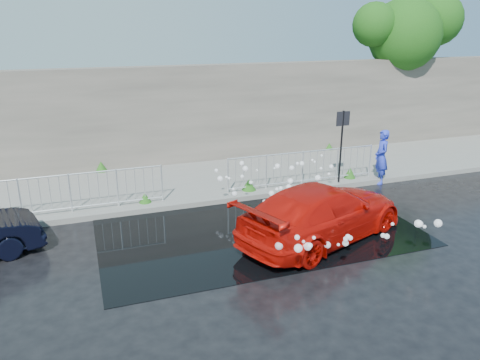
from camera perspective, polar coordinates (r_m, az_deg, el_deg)
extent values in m
plane|color=black|center=(11.28, 1.37, -8.18)|extent=(90.00, 90.00, 0.00)
cube|color=slate|center=(15.67, -5.07, -0.07)|extent=(30.00, 4.00, 0.15)
cube|color=slate|center=(13.85, -3.00, -2.57)|extent=(30.00, 0.25, 0.16)
cube|color=#524D45|center=(17.28, -7.08, 7.90)|extent=(30.00, 0.60, 3.50)
cube|color=black|center=(12.28, 1.92, -5.81)|extent=(8.00, 5.00, 0.01)
cylinder|color=black|center=(15.22, 12.19, 3.63)|extent=(0.06, 0.06, 2.50)
cube|color=black|center=(15.00, 12.45, 7.32)|extent=(0.45, 0.04, 0.45)
cylinder|color=#332114|center=(22.38, 18.58, 11.09)|extent=(0.36, 0.36, 5.00)
sphere|color=#164711|center=(21.30, 19.41, 16.37)|extent=(2.99, 2.99, 2.99)
sphere|color=#164711|center=(22.24, 22.77, 17.61)|extent=(2.20, 2.20, 2.20)
sphere|color=#164711|center=(20.40, 16.06, 17.75)|extent=(1.76, 1.76, 1.76)
cylinder|color=silver|center=(13.65, -9.51, -0.36)|extent=(0.05, 0.05, 1.10)
cylinder|color=silver|center=(13.34, -20.24, 0.61)|extent=(5.00, 0.04, 0.04)
cylinder|color=silver|center=(13.65, -19.80, -3.18)|extent=(5.00, 0.04, 0.04)
cylinder|color=silver|center=(14.09, -1.49, 0.51)|extent=(0.05, 0.05, 1.10)
cylinder|color=silver|center=(16.26, 15.54, 2.31)|extent=(0.05, 0.05, 1.10)
cylinder|color=silver|center=(14.86, 7.72, 3.41)|extent=(5.00, 0.04, 0.04)
cylinder|color=silver|center=(15.14, 7.56, -0.06)|extent=(5.00, 0.04, 0.04)
cone|color=#1A5015|center=(13.77, -11.50, -2.12)|extent=(0.36, 0.36, 0.28)
cone|color=#1A5015|center=(14.48, 1.10, -0.55)|extent=(0.44, 0.44, 0.35)
cone|color=#1A5015|center=(16.02, 13.26, 0.88)|extent=(0.38, 0.38, 0.36)
cone|color=#1A5015|center=(17.00, -16.56, 1.61)|extent=(0.42, 0.42, 0.35)
cone|color=#1A5015|center=(19.51, 10.82, 4.07)|extent=(0.34, 0.34, 0.26)
sphere|color=white|center=(12.01, 3.07, -5.46)|extent=(0.10, 0.10, 0.10)
sphere|color=white|center=(12.54, 8.55, -3.78)|extent=(0.10, 0.10, 0.10)
sphere|color=white|center=(13.01, 8.25, -2.72)|extent=(0.15, 0.15, 0.15)
sphere|color=white|center=(13.23, -1.65, 0.35)|extent=(0.08, 0.08, 0.08)
sphere|color=white|center=(13.31, 4.99, -1.00)|extent=(0.11, 0.11, 0.11)
sphere|color=white|center=(14.63, 11.07, 1.62)|extent=(0.13, 0.13, 0.13)
sphere|color=white|center=(13.24, -2.44, 0.16)|extent=(0.16, 0.16, 0.16)
sphere|color=white|center=(13.69, 4.22, 1.44)|extent=(0.06, 0.06, 0.06)
sphere|color=white|center=(12.62, 2.98, -2.63)|extent=(0.11, 0.11, 0.11)
sphere|color=white|center=(12.82, 3.92, -2.79)|extent=(0.12, 0.12, 0.12)
sphere|color=white|center=(13.59, 0.65, 1.40)|extent=(0.17, 0.17, 0.17)
sphere|color=white|center=(13.61, -2.92, 1.19)|extent=(0.10, 0.10, 0.10)
sphere|color=white|center=(12.87, 7.76, -3.74)|extent=(0.09, 0.09, 0.09)
sphere|color=white|center=(11.99, 0.63, -5.13)|extent=(0.18, 0.18, 0.18)
sphere|color=white|center=(13.87, 2.06, 1.19)|extent=(0.06, 0.06, 0.06)
sphere|color=white|center=(12.80, -0.69, -1.66)|extent=(0.15, 0.15, 0.15)
sphere|color=white|center=(12.80, 6.32, -2.00)|extent=(0.12, 0.12, 0.12)
sphere|color=white|center=(12.71, 6.59, -2.63)|extent=(0.10, 0.10, 0.10)
sphere|color=white|center=(13.51, 9.05, -0.88)|extent=(0.09, 0.09, 0.09)
sphere|color=white|center=(13.36, 6.17, -0.13)|extent=(0.17, 0.17, 0.17)
sphere|color=white|center=(14.18, 10.79, 0.72)|extent=(0.09, 0.09, 0.09)
sphere|color=white|center=(13.00, 4.53, -1.11)|extent=(0.10, 0.10, 0.10)
sphere|color=white|center=(13.88, 12.89, -1.06)|extent=(0.08, 0.08, 0.08)
sphere|color=white|center=(14.33, 6.33, 1.49)|extent=(0.14, 0.14, 0.14)
sphere|color=white|center=(13.92, 0.22, 2.06)|extent=(0.14, 0.14, 0.14)
sphere|color=white|center=(14.93, 9.93, 2.96)|extent=(0.07, 0.07, 0.07)
sphere|color=white|center=(12.27, 2.64, -3.51)|extent=(0.08, 0.08, 0.08)
sphere|color=white|center=(13.05, -1.35, 0.20)|extent=(0.08, 0.08, 0.08)
sphere|color=white|center=(13.01, 1.33, -0.29)|extent=(0.11, 0.11, 0.11)
sphere|color=white|center=(13.31, 7.15, -1.41)|extent=(0.07, 0.07, 0.07)
sphere|color=white|center=(14.26, 4.59, 1.71)|extent=(0.16, 0.16, 0.16)
sphere|color=white|center=(12.65, -0.83, -1.09)|extent=(0.08, 0.08, 0.08)
sphere|color=white|center=(14.57, 7.55, 2.03)|extent=(0.14, 0.14, 0.14)
sphere|color=white|center=(14.23, 7.02, 2.02)|extent=(0.09, 0.09, 0.09)
sphere|color=white|center=(14.86, 9.09, 2.20)|extent=(0.07, 0.07, 0.07)
sphere|color=white|center=(12.93, 3.86, -1.63)|extent=(0.16, 0.16, 0.16)
sphere|color=white|center=(13.64, 9.58, 0.20)|extent=(0.09, 0.09, 0.09)
sphere|color=white|center=(12.98, 5.36, -2.15)|extent=(0.14, 0.14, 0.14)
sphere|color=white|center=(13.75, 13.38, -1.42)|extent=(0.10, 0.10, 0.10)
sphere|color=white|center=(13.47, 10.12, -1.26)|extent=(0.08, 0.08, 0.08)
sphere|color=white|center=(13.94, 9.47, 0.26)|extent=(0.18, 0.18, 0.18)
sphere|color=white|center=(14.10, 9.85, 1.41)|extent=(0.09, 0.09, 0.09)
sphere|color=white|center=(12.21, 2.84, -4.59)|extent=(0.07, 0.07, 0.07)
sphere|color=white|center=(13.39, 5.97, -0.84)|extent=(0.16, 0.16, 0.16)
sphere|color=white|center=(13.19, 0.26, 0.45)|extent=(0.10, 0.10, 0.10)
sphere|color=white|center=(12.33, 5.21, -3.99)|extent=(0.07, 0.07, 0.07)
sphere|color=white|center=(14.98, 8.81, 2.42)|extent=(0.08, 0.08, 0.08)
sphere|color=white|center=(11.09, 23.00, -4.87)|extent=(0.18, 0.18, 0.18)
sphere|color=white|center=(10.79, 13.29, -6.89)|extent=(0.12, 0.12, 0.12)
sphere|color=white|center=(10.33, 17.46, -6.57)|extent=(0.12, 0.12, 0.12)
sphere|color=white|center=(9.96, 7.74, -7.46)|extent=(0.07, 0.07, 0.07)
sphere|color=white|center=(10.91, 10.78, -7.52)|extent=(0.10, 0.10, 0.10)
sphere|color=white|center=(9.90, 8.26, -8.03)|extent=(0.17, 0.17, 0.17)
sphere|color=white|center=(10.56, 7.29, -8.52)|extent=(0.13, 0.13, 0.13)
sphere|color=white|center=(10.94, 18.10, -5.12)|extent=(0.08, 0.08, 0.08)
sphere|color=white|center=(11.09, 20.90, -4.99)|extent=(0.18, 0.18, 0.18)
sphere|color=white|center=(9.40, 6.98, -6.96)|extent=(0.11, 0.11, 0.11)
sphere|color=white|center=(9.33, 7.12, -8.26)|extent=(0.17, 0.17, 0.17)
sphere|color=white|center=(9.90, 12.76, -7.02)|extent=(0.11, 0.11, 0.11)
sphere|color=white|center=(9.85, 13.02, -6.74)|extent=(0.11, 0.11, 0.11)
sphere|color=white|center=(10.56, 10.60, -7.79)|extent=(0.15, 0.15, 0.15)
sphere|color=white|center=(11.13, 21.10, -5.02)|extent=(0.14, 0.14, 0.14)
sphere|color=white|center=(11.01, 21.57, -5.30)|extent=(0.08, 0.08, 0.08)
sphere|color=white|center=(9.26, 8.51, -7.91)|extent=(0.11, 0.11, 0.11)
sphere|color=white|center=(10.74, 11.91, -7.72)|extent=(0.07, 0.07, 0.07)
sphere|color=white|center=(10.66, 17.04, -6.49)|extent=(0.11, 0.11, 0.11)
sphere|color=white|center=(10.06, 12.74, -7.52)|extent=(0.13, 0.13, 0.13)
sphere|color=white|center=(9.63, 9.01, -6.96)|extent=(0.08, 0.08, 0.08)
sphere|color=white|center=(10.20, 7.52, -8.01)|extent=(0.07, 0.07, 0.07)
sphere|color=white|center=(9.71, 4.78, -8.01)|extent=(0.17, 0.17, 0.17)
imported|color=#C00F07|center=(11.64, 10.01, -3.88)|extent=(5.11, 3.53, 1.37)
imported|color=blue|center=(16.04, 16.85, 2.71)|extent=(0.59, 0.75, 1.80)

